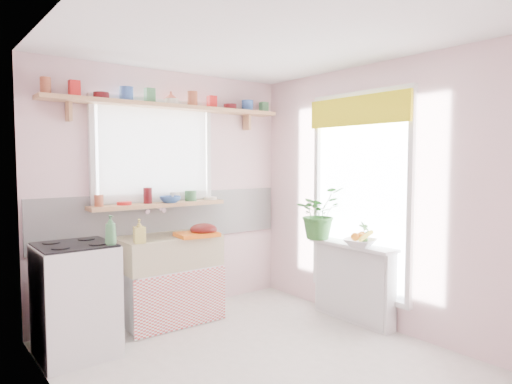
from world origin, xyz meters
TOP-DOWN VIEW (x-y plane):
  - room at (0.66, 0.86)m, footprint 3.20×3.20m
  - sink_unit at (-0.15, 1.29)m, footprint 0.95×0.65m
  - cooker at (-1.10, 1.05)m, footprint 0.58×0.58m
  - radiator_ledge at (1.30, 0.20)m, footprint 0.22×0.95m
  - windowsill at (-0.15, 1.48)m, footprint 1.40×0.22m
  - pine_shelf at (0.00, 1.47)m, footprint 2.52×0.24m
  - shelf_crockery at (-0.00, 1.47)m, footprint 2.47×0.11m
  - sill_crockery at (-0.20, 1.48)m, footprint 1.35×0.11m
  - dish_tray at (0.06, 1.10)m, footprint 0.41×0.33m
  - colander at (0.14, 1.10)m, footprint 0.27×0.27m
  - jade_plant at (1.21, 0.60)m, footprint 0.51×0.45m
  - fruit_bowl at (1.21, 0.05)m, footprint 0.38×0.38m
  - herb_pot at (1.28, 0.06)m, footprint 0.12×0.08m
  - soap_bottle_sink at (-0.53, 1.10)m, footprint 0.12×0.12m
  - sill_cup at (0.05, 1.54)m, footprint 0.15×0.15m
  - sill_bowl at (-0.06, 1.42)m, footprint 0.25×0.25m
  - shelf_vase at (0.02, 1.53)m, footprint 0.16×0.16m
  - cooker_bottle at (-0.88, 0.83)m, footprint 0.10×0.10m
  - fruit at (1.22, 0.06)m, footprint 0.20×0.14m

SIDE VIEW (x-z plane):
  - radiator_ledge at x=1.30m, z-range 0.01..0.78m
  - sink_unit at x=-0.15m, z-range -0.13..0.99m
  - cooker at x=-1.10m, z-range 0.00..0.92m
  - fruit_bowl at x=1.21m, z-range 0.78..0.85m
  - dish_tray at x=0.06m, z-range 0.85..0.89m
  - fruit at x=1.22m, z-range 0.82..0.92m
  - herb_pot at x=1.28m, z-range 0.77..1.00m
  - colander at x=0.14m, z-range 0.85..0.97m
  - soap_bottle_sink at x=-0.53m, z-range 0.85..1.06m
  - cooker_bottle at x=-0.88m, z-range 0.92..1.15m
  - jade_plant at x=1.21m, z-range 0.77..1.31m
  - windowsill at x=-0.15m, z-range 1.12..1.16m
  - sill_bowl at x=-0.06m, z-range 1.16..1.23m
  - sill_cup at x=0.05m, z-range 1.16..1.26m
  - sill_crockery at x=-0.20m, z-range 1.15..1.27m
  - room at x=0.66m, z-range -0.23..2.97m
  - pine_shelf at x=0.00m, z-range 2.10..2.14m
  - shelf_crockery at x=0.00m, z-range 2.14..2.26m
  - shelf_vase at x=0.02m, z-range 2.14..2.28m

